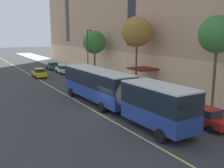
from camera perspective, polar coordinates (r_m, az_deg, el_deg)
ground_plane at (r=24.59m, az=-1.05°, el=-6.53°), size 260.00×260.00×0.00m
sidewalk at (r=32.08m, az=10.74°, el=-2.43°), size 5.62×160.00×0.15m
city_bus at (r=25.05m, az=0.46°, el=-1.22°), size 3.15×19.15×3.63m
parked_car_green_2 at (r=44.10m, az=-7.95°, el=2.21°), size 2.05×4.44×1.56m
parked_car_darkgray_3 at (r=28.03m, az=6.73°, el=-2.76°), size 1.97×4.40×1.56m
parked_car_green_4 at (r=55.82m, az=-12.77°, el=3.86°), size 1.96×4.30×1.56m
parked_car_champagne_5 at (r=34.10m, az=-0.50°, el=-0.23°), size 2.05×4.63×1.56m
parked_car_white_6 at (r=50.03m, az=-10.55°, el=3.16°), size 1.95×4.37×1.56m
parked_car_red_7 at (r=22.62m, az=19.39°, el=-6.65°), size 1.94×4.77×1.56m
taxi_cab at (r=46.51m, az=-15.59°, el=2.36°), size 2.02×4.42×1.56m
street_tree_mid_block at (r=26.40m, az=21.96°, el=9.90°), size 3.49×3.49×8.90m
street_tree_far_uptown at (r=35.74m, az=5.42°, el=11.21°), size 4.07×4.07×9.50m
street_tree_far_downtown at (r=46.75m, az=-3.85°, el=9.02°), size 4.04×4.04×7.74m
street_lamp at (r=43.53m, az=-5.20°, el=7.58°), size 0.36×1.48×7.84m
lane_centerline at (r=26.89m, az=-5.34°, el=-5.04°), size 0.16×140.00×0.01m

